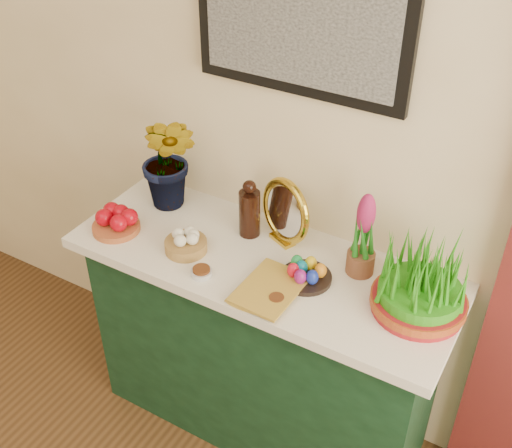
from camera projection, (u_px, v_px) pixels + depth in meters
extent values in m
cube|color=#FFEABF|center=(287.00, 110.00, 2.19)|extent=(4.00, 0.04, 2.70)
cube|color=black|center=(301.00, 11.00, 1.95)|extent=(0.74, 0.03, 0.54)
cube|color=#A5A5A5|center=(299.00, 12.00, 1.94)|extent=(0.66, 0.01, 0.46)
cube|color=#163E24|center=(262.00, 349.00, 2.54)|extent=(1.30, 0.45, 0.85)
cube|color=white|center=(263.00, 262.00, 2.28)|extent=(1.40, 0.55, 0.04)
imported|color=#227A1D|center=(168.00, 145.00, 2.38)|extent=(0.27, 0.23, 0.54)
cylinder|color=#AE572E|center=(116.00, 227.00, 2.39)|extent=(0.20, 0.20, 0.02)
cylinder|color=#AA7F44|center=(186.00, 246.00, 2.29)|extent=(0.20, 0.20, 0.04)
cylinder|color=black|center=(250.00, 213.00, 2.33)|extent=(0.08, 0.08, 0.18)
sphere|color=black|center=(249.00, 187.00, 2.27)|extent=(0.05, 0.05, 0.05)
cube|color=gold|center=(282.00, 239.00, 2.34)|extent=(0.11, 0.09, 0.01)
torus|color=gold|center=(285.00, 211.00, 2.28)|extent=(0.25, 0.15, 0.25)
cylinder|color=silver|center=(285.00, 212.00, 2.28)|extent=(0.18, 0.10, 0.19)
imported|color=gold|center=(246.00, 279.00, 2.15)|extent=(0.18, 0.26, 0.03)
cylinder|color=silver|center=(202.00, 273.00, 2.19)|extent=(0.07, 0.07, 0.02)
cylinder|color=#592D14|center=(201.00, 269.00, 2.18)|extent=(0.06, 0.06, 0.01)
cylinder|color=silver|center=(276.00, 301.00, 2.07)|extent=(0.06, 0.06, 0.02)
cylinder|color=#592D14|center=(277.00, 298.00, 2.07)|extent=(0.05, 0.05, 0.01)
cylinder|color=black|center=(306.00, 278.00, 2.17)|extent=(0.22, 0.22, 0.02)
ellipsoid|color=red|center=(293.00, 270.00, 2.14)|extent=(0.04, 0.04, 0.06)
ellipsoid|color=#172BA2|center=(312.00, 277.00, 2.11)|extent=(0.04, 0.04, 0.06)
ellipsoid|color=yellow|center=(311.00, 263.00, 2.17)|extent=(0.04, 0.04, 0.06)
ellipsoid|color=green|center=(297.00, 262.00, 2.18)|extent=(0.04, 0.04, 0.06)
ellipsoid|color=orange|center=(320.00, 271.00, 2.14)|extent=(0.04, 0.04, 0.06)
ellipsoid|color=#881872|center=(300.00, 277.00, 2.12)|extent=(0.04, 0.04, 0.06)
ellipsoid|color=#0C7693|center=(302.00, 268.00, 2.15)|extent=(0.04, 0.04, 0.06)
cylinder|color=brown|center=(360.00, 262.00, 2.18)|extent=(0.10, 0.10, 0.08)
ellipsoid|color=#B52460|center=(366.00, 214.00, 2.07)|extent=(0.06, 0.06, 0.15)
cylinder|color=maroon|center=(418.00, 303.00, 2.04)|extent=(0.29, 0.29, 0.05)
cylinder|color=maroon|center=(418.00, 301.00, 2.03)|extent=(0.31, 0.31, 0.03)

